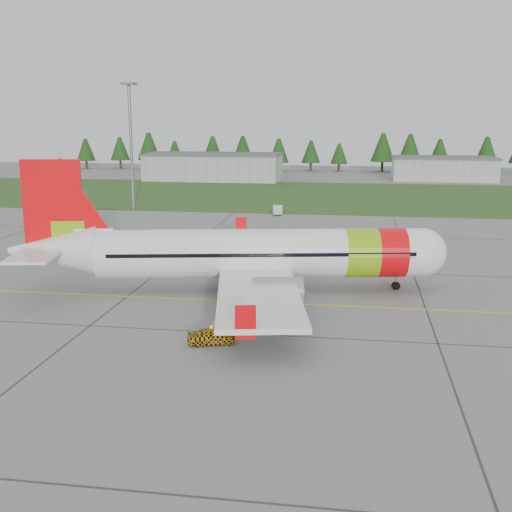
# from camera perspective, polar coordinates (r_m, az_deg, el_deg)

# --- Properties ---
(ground) EXTENTS (320.00, 320.00, 0.00)m
(ground) POSITION_cam_1_polar(r_m,az_deg,el_deg) (45.52, 3.21, -7.15)
(ground) COLOR gray
(ground) RESTS_ON ground
(aircraft) EXTENTS (38.06, 35.56, 11.61)m
(aircraft) POSITION_cam_1_polar(r_m,az_deg,el_deg) (56.18, -0.49, 0.19)
(aircraft) COLOR white
(aircraft) RESTS_ON ground
(follow_me_car) EXTENTS (1.46, 1.59, 3.28)m
(follow_me_car) POSITION_cam_1_polar(r_m,az_deg,el_deg) (43.57, -4.00, -5.78)
(follow_me_car) COLOR #FFB70E
(follow_me_car) RESTS_ON ground
(service_van) EXTENTS (1.63, 1.56, 4.23)m
(service_van) POSITION_cam_1_polar(r_m,az_deg,el_deg) (101.16, 1.95, 4.92)
(service_van) COLOR silver
(service_van) RESTS_ON ground
(grass_strip) EXTENTS (320.00, 50.00, 0.03)m
(grass_strip) POSITION_cam_1_polar(r_m,az_deg,el_deg) (125.71, 6.92, 5.33)
(grass_strip) COLOR #30561E
(grass_strip) RESTS_ON ground
(taxi_guideline) EXTENTS (120.00, 0.25, 0.02)m
(taxi_guideline) POSITION_cam_1_polar(r_m,az_deg,el_deg) (53.09, 4.06, -4.28)
(taxi_guideline) COLOR gold
(taxi_guideline) RESTS_ON ground
(hangar_west) EXTENTS (32.00, 14.00, 6.00)m
(hangar_west) POSITION_cam_1_polar(r_m,az_deg,el_deg) (156.95, -3.79, 7.87)
(hangar_west) COLOR #A8A8A3
(hangar_west) RESTS_ON ground
(hangar_east) EXTENTS (24.00, 12.00, 5.20)m
(hangar_east) POSITION_cam_1_polar(r_m,az_deg,el_deg) (162.57, 16.32, 7.41)
(hangar_east) COLOR #A8A8A3
(hangar_east) RESTS_ON ground
(floodlight_mast) EXTENTS (0.50, 0.50, 20.00)m
(floodlight_mast) POSITION_cam_1_polar(r_m,az_deg,el_deg) (107.11, -11.03, 9.35)
(floodlight_mast) COLOR slate
(floodlight_mast) RESTS_ON ground
(treeline) EXTENTS (160.00, 8.00, 10.00)m
(treeline) POSITION_cam_1_polar(r_m,az_deg,el_deg) (181.05, 7.60, 9.01)
(treeline) COLOR #1C3F14
(treeline) RESTS_ON ground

